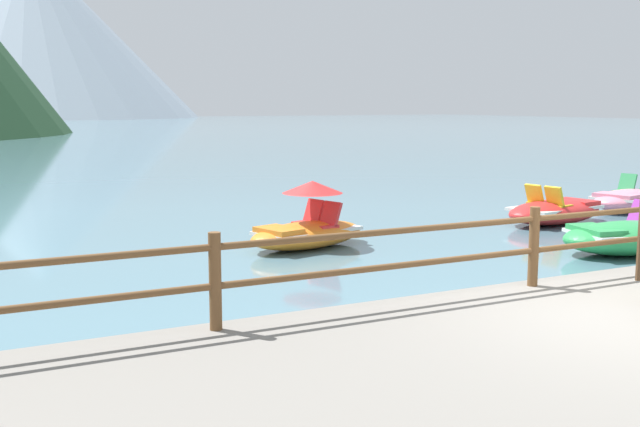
% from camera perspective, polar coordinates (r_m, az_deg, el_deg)
% --- Properties ---
extents(ground_plane, '(200.00, 200.00, 0.00)m').
position_cam_1_polar(ground_plane, '(45.80, -19.04, 4.53)').
color(ground_plane, slate).
extents(dock_railing, '(23.92, 0.12, 0.95)m').
position_cam_1_polar(dock_railing, '(9.44, 15.58, -1.77)').
color(dock_railing, brown).
rests_on(dock_railing, promenade_dock).
extents(pedal_boat_0, '(2.73, 1.66, 0.85)m').
position_cam_1_polar(pedal_boat_0, '(17.21, 17.03, 0.19)').
color(pedal_boat_0, red).
rests_on(pedal_boat_0, ground).
extents(pedal_boat_2, '(2.76, 1.94, 0.85)m').
position_cam_1_polar(pedal_boat_2, '(19.91, 21.98, 0.98)').
color(pedal_boat_2, pink).
rests_on(pedal_boat_2, ground).
extents(pedal_boat_3, '(2.71, 1.82, 0.88)m').
position_cam_1_polar(pedal_boat_3, '(14.15, 21.96, -1.62)').
color(pedal_boat_3, green).
rests_on(pedal_boat_3, ground).
extents(pedal_boat_5, '(2.64, 1.75, 1.19)m').
position_cam_1_polar(pedal_boat_5, '(13.71, -0.92, -0.99)').
color(pedal_boat_5, orange).
rests_on(pedal_boat_5, ground).
extents(distant_peak, '(58.46, 58.46, 30.23)m').
position_cam_1_polar(distant_peak, '(149.93, -20.61, 12.47)').
color(distant_peak, '#9EADBC').
rests_on(distant_peak, ground).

